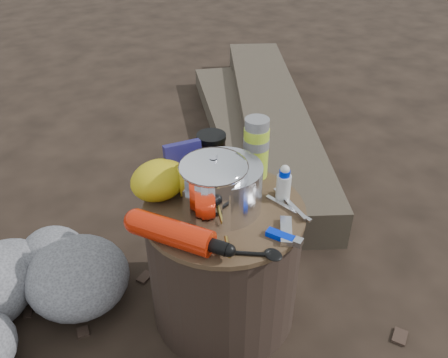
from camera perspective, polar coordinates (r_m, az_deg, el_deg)
ground at (r=1.46m, az=0.00°, el=-15.82°), size 60.00×60.00×0.00m
stump at (r=1.31m, az=0.00°, el=-10.36°), size 0.42×0.42×0.39m
log_main at (r=2.37m, az=5.85°, el=7.94°), size 1.30×1.69×0.16m
log_small at (r=2.37m, az=1.04°, el=7.44°), size 0.75×1.19×0.10m
foil_windscreen at (r=1.16m, az=-0.18°, el=-1.03°), size 0.20×0.20×0.12m
camping_pot at (r=1.12m, az=-1.29°, el=-0.89°), size 0.17×0.17×0.17m
fuel_bottle at (r=1.07m, az=-6.44°, el=-6.68°), size 0.18×0.26×0.06m
thermos at (r=1.27m, az=4.02°, el=3.83°), size 0.07×0.07×0.18m
travel_mug at (r=1.30m, az=-1.56°, el=3.19°), size 0.08×0.08×0.12m
stuff_sack at (r=1.21m, az=-8.15°, el=-0.13°), size 0.15×0.13×0.11m
food_pouch at (r=1.24m, az=-5.02°, el=1.74°), size 0.10×0.05×0.13m
lighter at (r=1.10m, az=7.10°, el=-7.06°), size 0.05×0.09×0.02m
multitool at (r=1.12m, az=7.76°, el=-6.43°), size 0.09×0.09×0.01m
pot_grabber at (r=1.19m, az=8.01°, el=-3.51°), size 0.04×0.15×0.01m
spork at (r=1.05m, az=2.44°, el=-9.19°), size 0.13×0.12×0.01m
squeeze_bottle at (r=1.20m, az=7.46°, el=-0.66°), size 0.04×0.04×0.09m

